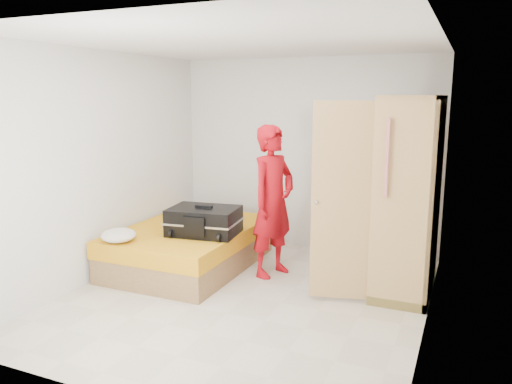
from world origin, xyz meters
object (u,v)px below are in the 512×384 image
at_px(wardrobe, 403,201).
at_px(suitcase, 204,221).
at_px(person, 273,201).
at_px(bed, 190,246).
at_px(round_cushion, 119,235).

xyz_separation_m(wardrobe, suitcase, (-2.18, -0.42, -0.34)).
bearing_deg(person, bed, 116.74).
bearing_deg(suitcase, bed, 141.86).
height_order(wardrobe, suitcase, wardrobe).
height_order(wardrobe, round_cushion, wardrobe).
bearing_deg(bed, person, 8.11).
height_order(bed, suitcase, suitcase).
relative_size(bed, wardrobe, 0.96).
relative_size(wardrobe, suitcase, 2.41).
distance_m(bed, wardrobe, 2.62).
bearing_deg(wardrobe, round_cushion, -159.51).
relative_size(suitcase, round_cushion, 2.27).
xyz_separation_m(person, round_cushion, (-1.44, -1.00, -0.31)).
height_order(bed, wardrobe, wardrobe).
distance_m(person, round_cushion, 1.78).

